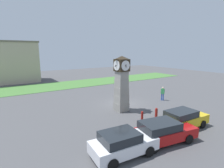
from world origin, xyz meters
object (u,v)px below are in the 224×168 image
object	(u,v)px
clock_tower	(122,83)
car_by_building	(183,119)
pedestrian_near_bench	(163,93)
bollard_mid_row	(142,116)
car_navy_sedan	(123,143)
car_near_tower	(162,132)
bollard_near_tower	(156,113)

from	to	relation	value
clock_tower	car_by_building	distance (m)	6.60
pedestrian_near_bench	bollard_mid_row	bearing A→B (deg)	-152.34
clock_tower	bollard_mid_row	xyz separation A→B (m)	(-0.12, -3.24, -2.39)
car_navy_sedan	pedestrian_near_bench	size ratio (longest dim) A/B	2.39
car_navy_sedan	car_near_tower	size ratio (longest dim) A/B	0.86
pedestrian_near_bench	car_near_tower	bearing A→B (deg)	-139.24
bollard_mid_row	car_by_building	xyz separation A→B (m)	(1.75, -2.80, 0.30)
bollard_mid_row	pedestrian_near_bench	distance (m)	7.53
car_by_building	bollard_mid_row	bearing A→B (deg)	121.93
bollard_near_tower	pedestrian_near_bench	xyz separation A→B (m)	(4.93, 3.55, 0.51)
bollard_mid_row	pedestrian_near_bench	size ratio (longest dim) A/B	0.54
car_near_tower	bollard_mid_row	bearing A→B (deg)	68.41
car_navy_sedan	car_near_tower	xyz separation A→B (m)	(3.13, -0.25, 0.00)
clock_tower	car_near_tower	size ratio (longest dim) A/B	1.18
car_navy_sedan	car_near_tower	bearing A→B (deg)	-4.63
bollard_near_tower	car_by_building	size ratio (longest dim) A/B	0.21
car_by_building	pedestrian_near_bench	xyz separation A→B (m)	(4.90, 6.29, 0.21)
car_navy_sedan	car_by_building	xyz separation A→B (m)	(6.22, 0.35, 0.01)
car_by_building	pedestrian_near_bench	distance (m)	7.98
clock_tower	car_by_building	size ratio (longest dim) A/B	1.29
bollard_mid_row	car_by_building	size ratio (longest dim) A/B	0.21
bollard_near_tower	bollard_mid_row	world-z (taller)	same
clock_tower	bollard_near_tower	size ratio (longest dim) A/B	6.10
bollard_mid_row	car_near_tower	size ratio (longest dim) A/B	0.19
car_near_tower	pedestrian_near_bench	world-z (taller)	pedestrian_near_bench
clock_tower	bollard_mid_row	bearing A→B (deg)	-92.07
clock_tower	bollard_near_tower	xyz separation A→B (m)	(1.60, -3.30, -2.39)
car_near_tower	bollard_near_tower	bearing A→B (deg)	47.52
bollard_near_tower	car_near_tower	xyz separation A→B (m)	(-3.07, -3.35, 0.30)
car_navy_sedan	bollard_near_tower	bearing A→B (deg)	26.56
car_near_tower	pedestrian_near_bench	bearing A→B (deg)	40.76
bollard_near_tower	car_navy_sedan	xyz separation A→B (m)	(-6.19, -3.09, 0.30)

